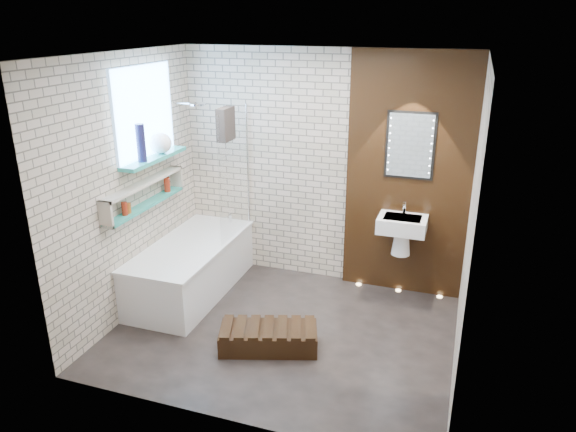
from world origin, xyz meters
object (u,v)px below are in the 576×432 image
(bath_screen, at_px, (234,174))
(washbasin, at_px, (402,229))
(led_mirror, at_px, (410,146))
(bathtub, at_px, (192,268))
(walnut_step, at_px, (269,338))

(bath_screen, xyz_separation_m, washbasin, (1.82, 0.18, -0.49))
(washbasin, bearing_deg, led_mirror, 90.00)
(bathtub, height_order, bath_screen, bath_screen)
(bath_screen, height_order, led_mirror, led_mirror)
(washbasin, bearing_deg, bathtub, -163.99)
(bath_screen, bearing_deg, led_mirror, 10.66)
(bathtub, bearing_deg, led_mirror, 19.78)
(washbasin, xyz_separation_m, led_mirror, (0.00, 0.16, 0.86))
(bath_screen, distance_m, washbasin, 1.89)
(bathtub, relative_size, bath_screen, 1.24)
(bathtub, xyz_separation_m, washbasin, (2.17, 0.62, 0.50))
(bathtub, relative_size, led_mirror, 2.49)
(bath_screen, xyz_separation_m, led_mirror, (1.82, 0.34, 0.37))
(led_mirror, xyz_separation_m, walnut_step, (-0.99, -1.53, -1.55))
(bathtub, bearing_deg, bath_screen, 51.10)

